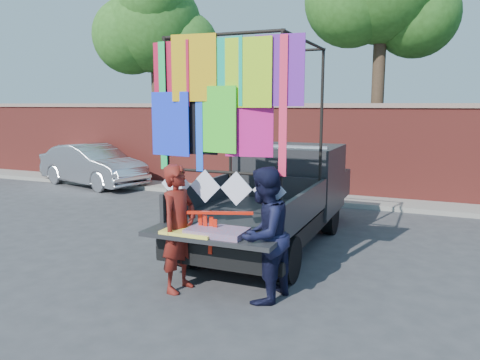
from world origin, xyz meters
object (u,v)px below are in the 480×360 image
at_px(sedan, 93,165).
at_px(man, 264,235).
at_px(woman, 179,228).
at_px(pickup_truck, 282,193).

relative_size(sedan, man, 2.24).
distance_m(sedan, woman, 9.41).
xyz_separation_m(sedan, woman, (6.92, -6.36, 0.23)).
bearing_deg(man, sedan, -117.04).
bearing_deg(pickup_truck, woman, -99.12).
height_order(sedan, man, man).
height_order(sedan, woman, woman).
relative_size(sedan, woman, 2.26).
bearing_deg(woman, man, -77.85).
bearing_deg(man, pickup_truck, -156.00).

